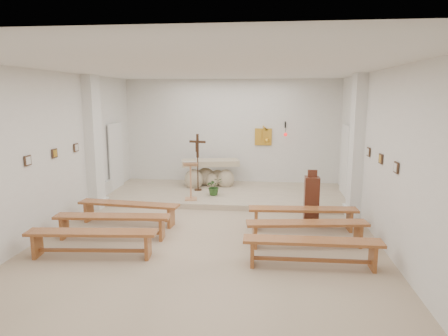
# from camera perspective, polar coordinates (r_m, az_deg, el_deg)

# --- Properties ---
(ground) EXTENTS (7.00, 10.00, 0.00)m
(ground) POSITION_cam_1_polar(r_m,az_deg,el_deg) (8.65, -2.09, -9.80)
(ground) COLOR #CCB193
(ground) RESTS_ON ground
(wall_left) EXTENTS (0.02, 10.00, 3.50)m
(wall_left) POSITION_cam_1_polar(r_m,az_deg,el_deg) (9.39, -23.76, 1.94)
(wall_left) COLOR white
(wall_left) RESTS_ON ground
(wall_right) EXTENTS (0.02, 10.00, 3.50)m
(wall_right) POSITION_cam_1_polar(r_m,az_deg,el_deg) (8.45, 21.97, 1.23)
(wall_right) COLOR white
(wall_right) RESTS_ON ground
(wall_back) EXTENTS (7.00, 0.02, 3.50)m
(wall_back) POSITION_cam_1_polar(r_m,az_deg,el_deg) (13.14, 1.04, 4.97)
(wall_back) COLOR white
(wall_back) RESTS_ON ground
(ceiling) EXTENTS (7.00, 10.00, 0.02)m
(ceiling) POSITION_cam_1_polar(r_m,az_deg,el_deg) (8.14, -2.25, 13.94)
(ceiling) COLOR silver
(ceiling) RESTS_ON wall_back
(sanctuary_platform) EXTENTS (6.98, 3.00, 0.15)m
(sanctuary_platform) POSITION_cam_1_polar(r_m,az_deg,el_deg) (11.96, 0.36, -3.72)
(sanctuary_platform) COLOR #C2B195
(sanctuary_platform) RESTS_ON ground
(pilaster_left) EXTENTS (0.26, 0.55, 3.50)m
(pilaster_left) POSITION_cam_1_polar(r_m,az_deg,el_deg) (11.10, -18.10, 3.47)
(pilaster_left) COLOR white
(pilaster_left) RESTS_ON ground
(pilaster_right) EXTENTS (0.26, 0.55, 3.50)m
(pilaster_right) POSITION_cam_1_polar(r_m,az_deg,el_deg) (10.34, 18.40, 2.99)
(pilaster_right) COLOR white
(pilaster_right) RESTS_ON ground
(gold_wall_relief) EXTENTS (0.55, 0.04, 0.55)m
(gold_wall_relief) POSITION_cam_1_polar(r_m,az_deg,el_deg) (13.06, 5.63, 4.45)
(gold_wall_relief) COLOR gold
(gold_wall_relief) RESTS_ON wall_back
(sanctuary_lamp) EXTENTS (0.11, 0.36, 0.44)m
(sanctuary_lamp) POSITION_cam_1_polar(r_m,az_deg,el_deg) (12.81, 8.77, 4.98)
(sanctuary_lamp) COLOR black
(sanctuary_lamp) RESTS_ON wall_back
(station_frame_left_front) EXTENTS (0.03, 0.20, 0.20)m
(station_frame_left_front) POSITION_cam_1_polar(r_m,az_deg,el_deg) (8.70, -26.24, 0.96)
(station_frame_left_front) COLOR #432C1D
(station_frame_left_front) RESTS_ON wall_left
(station_frame_left_mid) EXTENTS (0.03, 0.20, 0.20)m
(station_frame_left_mid) POSITION_cam_1_polar(r_m,az_deg,el_deg) (9.55, -23.05, 1.94)
(station_frame_left_mid) COLOR #432C1D
(station_frame_left_mid) RESTS_ON wall_left
(station_frame_left_rear) EXTENTS (0.03, 0.20, 0.20)m
(station_frame_left_rear) POSITION_cam_1_polar(r_m,az_deg,el_deg) (10.43, -20.39, 2.76)
(station_frame_left_rear) COLOR #432C1D
(station_frame_left_rear) RESTS_ON wall_left
(station_frame_right_front) EXTENTS (0.03, 0.20, 0.20)m
(station_frame_right_front) POSITION_cam_1_polar(r_m,az_deg,el_deg) (7.69, 23.38, 0.07)
(station_frame_right_front) COLOR #432C1D
(station_frame_right_front) RESTS_ON wall_right
(station_frame_right_mid) EXTENTS (0.03, 0.20, 0.20)m
(station_frame_right_mid) POSITION_cam_1_polar(r_m,az_deg,el_deg) (8.63, 21.47, 1.24)
(station_frame_right_mid) COLOR #432C1D
(station_frame_right_mid) RESTS_ON wall_right
(station_frame_right_rear) EXTENTS (0.03, 0.20, 0.20)m
(station_frame_right_rear) POSITION_cam_1_polar(r_m,az_deg,el_deg) (9.59, 19.95, 2.18)
(station_frame_right_rear) COLOR #432C1D
(station_frame_right_rear) RESTS_ON wall_right
(radiator_left) EXTENTS (0.10, 0.85, 0.52)m
(radiator_left) POSITION_cam_1_polar(r_m,az_deg,el_deg) (12.00, -16.60, -3.14)
(radiator_left) COLOR silver
(radiator_left) RESTS_ON ground
(radiator_right) EXTENTS (0.10, 0.85, 0.52)m
(radiator_right) POSITION_cam_1_polar(r_m,az_deg,el_deg) (11.29, 17.54, -4.03)
(radiator_right) COLOR silver
(radiator_right) RESTS_ON ground
(altar) EXTENTS (1.88, 1.06, 0.92)m
(altar) POSITION_cam_1_polar(r_m,az_deg,el_deg) (12.61, -2.07, -1.00)
(altar) COLOR beige
(altar) RESTS_ON sanctuary_platform
(lectern) EXTENTS (0.44, 0.39, 1.09)m
(lectern) POSITION_cam_1_polar(r_m,az_deg,el_deg) (10.93, -4.78, -1.80)
(lectern) COLOR tan
(lectern) RESTS_ON sanctuary_platform
(crucifix_stand) EXTENTS (0.51, 0.22, 1.70)m
(crucifix_stand) POSITION_cam_1_polar(r_m,az_deg,el_deg) (11.93, -3.79, 1.42)
(crucifix_stand) COLOR #3D2213
(crucifix_stand) RESTS_ON sanctuary_platform
(potted_plant) EXTENTS (0.58, 0.55, 0.51)m
(potted_plant) POSITION_cam_1_polar(r_m,az_deg,el_deg) (11.46, -1.41, -2.64)
(potted_plant) COLOR #295020
(potted_plant) RESTS_ON sanctuary_platform
(donation_pedestal) EXTENTS (0.34, 0.34, 1.26)m
(donation_pedestal) POSITION_cam_1_polar(r_m,az_deg,el_deg) (9.70, 12.38, -4.36)
(donation_pedestal) COLOR #5A2519
(donation_pedestal) RESTS_ON ground
(bench_left_front) EXTENTS (2.43, 0.62, 0.51)m
(bench_left_front) POSITION_cam_1_polar(r_m,az_deg,el_deg) (9.64, -13.45, -5.58)
(bench_left_front) COLOR #A96531
(bench_left_front) RESTS_ON ground
(bench_right_front) EXTENTS (2.43, 0.54, 0.51)m
(bench_right_front) POSITION_cam_1_polar(r_m,az_deg,el_deg) (9.12, 11.18, -6.40)
(bench_right_front) COLOR #A96531
(bench_right_front) RESTS_ON ground
(bench_left_second) EXTENTS (2.43, 0.56, 0.51)m
(bench_left_second) POSITION_cam_1_polar(r_m,az_deg,el_deg) (8.75, -15.64, -7.32)
(bench_left_second) COLOR #A96531
(bench_left_second) RESTS_ON ground
(bench_right_second) EXTENTS (2.44, 0.70, 0.51)m
(bench_right_second) POSITION_cam_1_polar(r_m,az_deg,el_deg) (8.18, 11.75, -8.39)
(bench_right_second) COLOR #A96531
(bench_right_second) RESTS_ON ground
(bench_left_third) EXTENTS (2.43, 0.59, 0.51)m
(bench_left_third) POSITION_cam_1_polar(r_m,az_deg,el_deg) (7.89, -18.34, -9.42)
(bench_left_third) COLOR #A96531
(bench_left_third) RESTS_ON ground
(bench_right_third) EXTENTS (2.41, 0.42, 0.51)m
(bench_right_third) POSITION_cam_1_polar(r_m,az_deg,el_deg) (7.25, 12.48, -10.89)
(bench_right_third) COLOR #A96531
(bench_right_third) RESTS_ON ground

